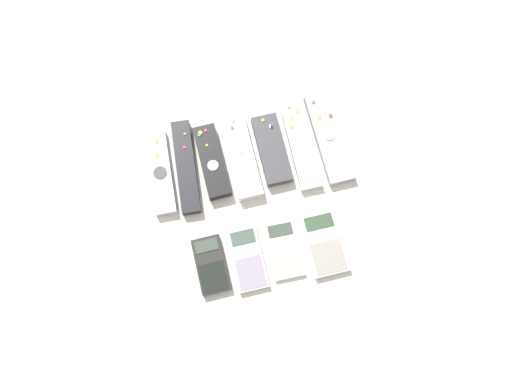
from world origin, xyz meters
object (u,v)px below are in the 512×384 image
Objects in this scene: remote_5 at (300,144)px; calculator_1 at (248,259)px; remote_6 at (329,137)px; calculator_3 at (324,243)px; remote_3 at (241,154)px; remote_4 at (272,150)px; remote_1 at (186,167)px; remote_0 at (161,172)px; calculator_2 at (284,249)px; remote_2 at (212,162)px; calculator_0 at (211,265)px.

remote_5 is 0.28m from calculator_1.
remote_6 is at bearing 0.72° from remote_5.
remote_3 is at bearing 118.32° from calculator_3.
calculator_3 is (0.16, -0.00, 0.00)m from calculator_1.
remote_4 is 1.21× the size of calculator_1.
calculator_3 is (0.13, -0.23, -0.01)m from remote_3.
remote_5 reaches higher than calculator_3.
remote_1 is 1.33× the size of remote_4.
calculator_2 is at bearing -42.78° from remote_0.
remote_4 reaches higher than remote_6.
remote_2 is 0.30m from calculator_3.
remote_0 reaches higher than calculator_3.
remote_3 is 0.20m from remote_6.
calculator_0 is at bearing -70.82° from remote_0.
remote_3 reaches higher than remote_0.
calculator_2 is (-0.02, -0.22, -0.01)m from remote_4.
remote_6 is at bearing 3.24° from remote_1.
calculator_0 is 0.24m from calculator_3.
remote_1 is (0.06, 0.00, 0.00)m from remote_0.
remote_3 reaches higher than remote_1.
remote_2 is at bearing 178.81° from remote_4.
calculator_2 is (-0.09, -0.22, -0.00)m from remote_5.
remote_0 is 0.18m from remote_3.
calculator_0 is 0.16m from calculator_2.
remote_6 is at bearing 56.14° from calculator_2.
remote_3 is 1.54× the size of calculator_1.
remote_1 is 1.60× the size of calculator_1.
calculator_0 is at bearing -146.03° from remote_6.
remote_4 is at bearing -4.79° from remote_3.
remote_2 reaches higher than calculator_0.
remote_6 is at bearing -1.99° from remote_3.
remote_1 is at bearing 179.98° from remote_5.
calculator_2 is at bearing -79.85° from remote_3.
remote_3 is at bearing 81.01° from calculator_1.
remote_0 is 0.25m from remote_4.
remote_1 is 0.19m from remote_4.
calculator_1 is at bearing -65.13° from remote_1.
calculator_0 is (-0.18, -0.22, -0.00)m from remote_4.
remote_1 is at bearing 2.00° from remote_0.
remote_3 is at bearing 177.79° from remote_6.
remote_4 is at bearing 64.77° from calculator_1.
calculator_0 is (-0.05, -0.22, -0.00)m from remote_2.
remote_1 reaches higher than remote_0.
remote_2 reaches higher than remote_1.
calculator_1 is 0.98× the size of calculator_3.
remote_6 is at bearing -1.82° from remote_2.
remote_5 is at bearing 69.19° from calculator_2.
remote_5 is at bearing 52.63° from calculator_1.
remote_3 is at bearing 175.55° from remote_4.
remote_5 is (0.31, 0.00, -0.00)m from remote_0.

